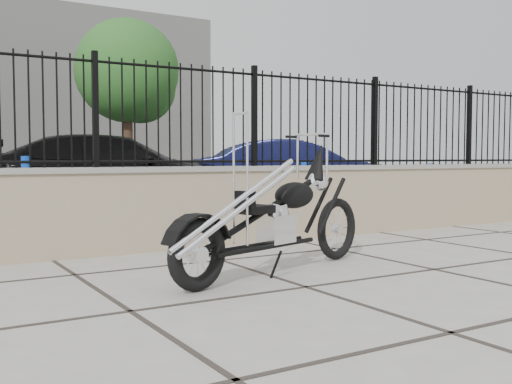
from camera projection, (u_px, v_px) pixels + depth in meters
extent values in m
plane|color=#99968E|center=(306.00, 287.00, 4.92)|extent=(90.00, 90.00, 0.00)
plane|color=black|center=(25.00, 198.00, 15.60)|extent=(30.00, 30.00, 0.00)
cube|color=gray|center=(181.00, 207.00, 7.03)|extent=(14.00, 0.36, 0.96)
cube|color=black|center=(181.00, 115.00, 6.96)|extent=(14.00, 0.08, 1.20)
imported|color=black|center=(117.00, 173.00, 11.83)|extent=(5.60, 3.64, 1.51)
imported|color=#0F1239|center=(294.00, 173.00, 13.12)|extent=(4.63, 2.86, 1.44)
cylinder|color=#0D31C4|center=(27.00, 195.00, 8.34)|extent=(0.14, 0.14, 1.09)
cylinder|color=#0D1BC8|center=(305.00, 190.00, 10.32)|extent=(0.14, 0.14, 1.03)
cylinder|color=blue|center=(431.00, 188.00, 11.70)|extent=(0.13, 0.13, 0.95)
cylinder|color=#382619|center=(128.00, 140.00, 20.66)|extent=(0.33, 0.33, 3.33)
sphere|color=#2A702D|center=(127.00, 66.00, 20.51)|extent=(3.55, 3.55, 3.55)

